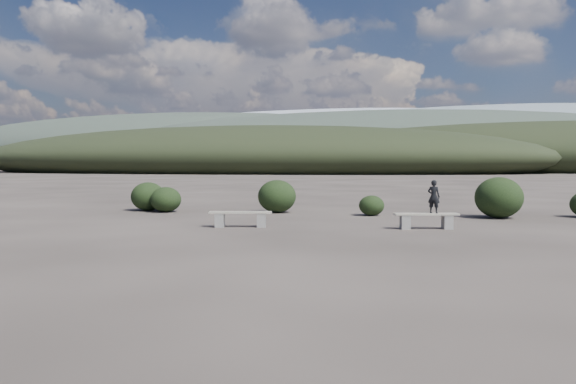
# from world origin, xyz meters

# --- Properties ---
(ground) EXTENTS (1200.00, 1200.00, 0.00)m
(ground) POSITION_xyz_m (0.00, 0.00, 0.00)
(ground) COLOR #2D2723
(ground) RESTS_ON ground
(bench_left) EXTENTS (1.90, 0.75, 0.47)m
(bench_left) POSITION_xyz_m (-2.17, 4.17, 0.28)
(bench_left) COLOR #65625E
(bench_left) RESTS_ON ground
(bench_right) EXTENTS (1.88, 0.75, 0.46)m
(bench_right) POSITION_xyz_m (3.24, 4.73, 0.28)
(bench_right) COLOR #65625E
(bench_right) RESTS_ON ground
(seated_person) EXTENTS (0.41, 0.34, 0.97)m
(seated_person) POSITION_xyz_m (3.44, 4.78, 0.94)
(seated_person) COLOR black
(seated_person) RESTS_ON bench_right
(shrub_a) EXTENTS (1.19, 1.19, 0.97)m
(shrub_a) POSITION_xyz_m (-6.41, 8.53, 0.49)
(shrub_a) COLOR black
(shrub_a) RESTS_ON ground
(shrub_b) EXTENTS (1.47, 1.47, 1.26)m
(shrub_b) POSITION_xyz_m (-2.12, 9.09, 0.63)
(shrub_b) COLOR black
(shrub_b) RESTS_ON ground
(shrub_c) EXTENTS (0.92, 0.92, 0.73)m
(shrub_c) POSITION_xyz_m (1.50, 8.57, 0.37)
(shrub_c) COLOR black
(shrub_c) RESTS_ON ground
(shrub_d) EXTENTS (1.63, 1.63, 1.42)m
(shrub_d) POSITION_xyz_m (5.86, 8.50, 0.71)
(shrub_d) COLOR black
(shrub_d) RESTS_ON ground
(shrub_f) EXTENTS (1.34, 1.34, 1.14)m
(shrub_f) POSITION_xyz_m (-7.36, 8.98, 0.57)
(shrub_f) COLOR black
(shrub_f) RESTS_ON ground
(mountain_ridges) EXTENTS (500.00, 400.00, 56.00)m
(mountain_ridges) POSITION_xyz_m (-7.48, 339.06, 10.84)
(mountain_ridges) COLOR black
(mountain_ridges) RESTS_ON ground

